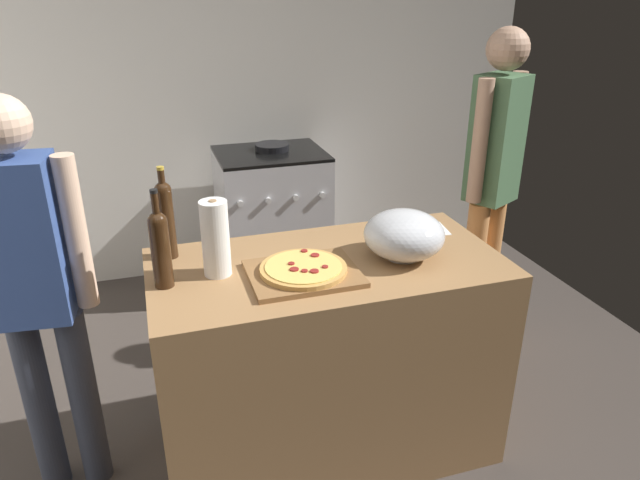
# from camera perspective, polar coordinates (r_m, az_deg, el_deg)

# --- Properties ---
(ground_plane) EXTENTS (4.41, 3.25, 0.02)m
(ground_plane) POSITION_cam_1_polar(r_m,az_deg,el_deg) (3.18, -5.89, -12.78)
(ground_plane) COLOR #3F3833
(kitchen_wall_rear) EXTENTS (4.41, 0.10, 2.60)m
(kitchen_wall_rear) POSITION_cam_1_polar(r_m,az_deg,el_deg) (3.96, -10.99, 15.02)
(kitchen_wall_rear) COLOR beige
(kitchen_wall_rear) RESTS_ON ground_plane
(counter) EXTENTS (1.36, 0.69, 0.89)m
(counter) POSITION_cam_1_polar(r_m,az_deg,el_deg) (2.47, 0.71, -11.53)
(counter) COLOR #9E7247
(counter) RESTS_ON ground_plane
(cutting_board) EXTENTS (0.40, 0.32, 0.02)m
(cutting_board) POSITION_cam_1_polar(r_m,az_deg,el_deg) (2.13, -1.63, -3.31)
(cutting_board) COLOR olive
(cutting_board) RESTS_ON counter
(pizza) EXTENTS (0.32, 0.32, 0.03)m
(pizza) POSITION_cam_1_polar(r_m,az_deg,el_deg) (2.12, -1.63, -2.81)
(pizza) COLOR tan
(pizza) RESTS_ON cutting_board
(mixing_bowl) EXTENTS (0.31, 0.31, 0.19)m
(mixing_bowl) POSITION_cam_1_polar(r_m,az_deg,el_deg) (2.26, 8.24, 0.49)
(mixing_bowl) COLOR #B2B2B7
(mixing_bowl) RESTS_ON counter
(paper_towel_roll) EXTENTS (0.10, 0.10, 0.29)m
(paper_towel_roll) POSITION_cam_1_polar(r_m,az_deg,el_deg) (2.12, -10.21, 0.15)
(paper_towel_roll) COLOR white
(paper_towel_roll) RESTS_ON counter
(wine_bottle_dark) EXTENTS (0.06, 0.06, 0.37)m
(wine_bottle_dark) POSITION_cam_1_polar(r_m,az_deg,el_deg) (2.29, -14.89, 2.24)
(wine_bottle_dark) COLOR #331E0F
(wine_bottle_dark) RESTS_ON counter
(wine_bottle_green) EXTENTS (0.07, 0.07, 0.36)m
(wine_bottle_green) POSITION_cam_1_polar(r_m,az_deg,el_deg) (2.07, -15.41, -0.55)
(wine_bottle_green) COLOR #331E0F
(wine_bottle_green) RESTS_ON counter
(recipe_sheet) EXTENTS (0.23, 0.18, 0.00)m
(recipe_sheet) POSITION_cam_1_polar(r_m,az_deg,el_deg) (2.57, 10.02, 1.00)
(recipe_sheet) COLOR white
(recipe_sheet) RESTS_ON counter
(stove) EXTENTS (0.68, 0.58, 0.95)m
(stove) POSITION_cam_1_polar(r_m,az_deg,el_deg) (3.84, -4.67, 2.07)
(stove) COLOR #B7B7BC
(stove) RESTS_ON ground_plane
(person_in_stripes) EXTENTS (0.40, 0.22, 1.57)m
(person_in_stripes) POSITION_cam_1_polar(r_m,az_deg,el_deg) (2.28, -26.06, -3.98)
(person_in_stripes) COLOR #383D4C
(person_in_stripes) RESTS_ON ground_plane
(person_in_red) EXTENTS (0.36, 0.28, 1.70)m
(person_in_red) POSITION_cam_1_polar(r_m,az_deg,el_deg) (3.12, 16.55, 6.31)
(person_in_red) COLOR #D88C4C
(person_in_red) RESTS_ON ground_plane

